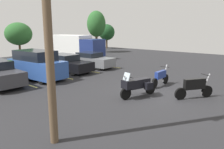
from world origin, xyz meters
TOP-DOWN VIEW (x-y plane):
  - ground at (0.00, 0.00)m, footprint 44.00×44.00m
  - motorcycle_touring at (-1.05, 0.38)m, footprint 2.23×1.17m
  - motorcycle_second at (0.59, -2.02)m, footprint 1.86×1.36m
  - motorcycle_third at (1.81, 0.48)m, footprint 2.09×0.62m
  - parking_stripes at (-1.86, 8.49)m, footprint 14.28×4.83m
  - car_blue at (-1.90, 8.19)m, footprint 2.02×4.57m
  - car_black at (1.16, 8.69)m, footprint 1.77×4.66m
  - car_grey at (3.85, 8.44)m, footprint 1.90×4.38m
  - box_truck at (7.34, 14.40)m, footprint 2.90×7.16m
  - tree_center at (13.49, 16.63)m, footprint 2.71×2.71m
  - tree_center_right at (19.69, 19.88)m, footprint 2.81×2.81m
  - tree_far_left at (3.52, 20.29)m, footprint 3.20×3.20m

SIDE VIEW (x-z plane):
  - ground at x=0.00m, z-range -0.10..0.00m
  - parking_stripes at x=-1.86m, z-range 0.00..0.01m
  - motorcycle_third at x=1.81m, z-range -0.08..1.16m
  - motorcycle_second at x=0.59m, z-range -0.04..1.21m
  - motorcycle_touring at x=-1.05m, z-range -0.04..1.34m
  - car_grey at x=3.85m, z-range -0.01..1.36m
  - car_black at x=1.16m, z-range -0.02..1.40m
  - car_blue at x=-1.90m, z-range -0.01..2.01m
  - box_truck at x=7.34m, z-range 0.10..2.83m
  - tree_center_right at x=19.69m, z-range 0.70..4.95m
  - tree_far_left at x=3.52m, z-range 0.74..4.97m
  - tree_center at x=13.49m, z-range 1.11..7.12m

